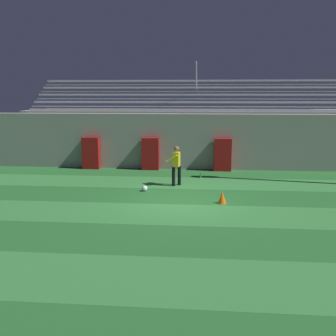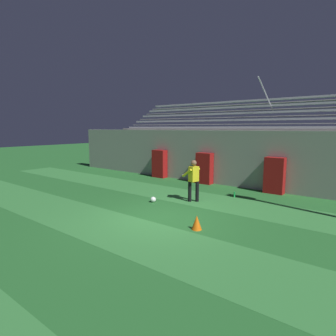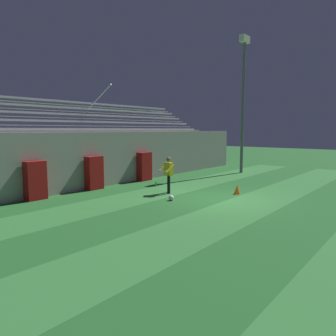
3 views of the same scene
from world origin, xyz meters
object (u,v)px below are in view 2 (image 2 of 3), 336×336
Objects in this scene: padding_pillar_gate_left at (204,168)px; water_bottle at (234,195)px; padding_pillar_gate_right at (275,175)px; soccer_ball at (153,200)px; padding_pillar_far_left at (160,164)px; traffic_cone at (197,223)px; goalkeeper at (193,178)px.

water_bottle is (2.55, -1.80, -0.69)m from padding_pillar_gate_left.
padding_pillar_gate_left is at bearing 144.80° from water_bottle.
padding_pillar_gate_right is 5.62m from soccer_ball.
traffic_cone is (6.40, -6.02, -0.60)m from padding_pillar_far_left.
padding_pillar_far_left is 3.88× the size of traffic_cone.
padding_pillar_gate_right is 6.06m from traffic_cone.
padding_pillar_gate_left is 3.76m from goalkeeper.
goalkeeper reaches higher than soccer_ball.
padding_pillar_far_left is at bearing 136.75° from traffic_cone.
water_bottle reaches higher than soccer_ball.
padding_pillar_far_left is at bearing 143.22° from goalkeeper.
padding_pillar_gate_left is at bearing 0.00° from padding_pillar_far_left.
padding_pillar_far_left is 5.75m from goalkeeper.
padding_pillar_far_left is 5.95m from water_bottle.
padding_pillar_gate_left reaches higher than water_bottle.
water_bottle is at bearing -120.77° from padding_pillar_gate_right.
soccer_ball is (0.35, -4.52, -0.70)m from padding_pillar_gate_left.
padding_pillar_gate_right is (3.62, 0.00, 0.00)m from padding_pillar_gate_left.
soccer_ball is 0.92× the size of water_bottle.
goalkeeper reaches higher than padding_pillar_far_left.
goalkeeper is at bearing 124.87° from traffic_cone.
goalkeeper is (-2.09, -3.44, 0.14)m from padding_pillar_gate_right.
traffic_cone is at bearing -92.81° from padding_pillar_gate_right.
traffic_cone reaches higher than soccer_ball.
padding_pillar_gate_left is 4.59m from soccer_ball.
goalkeeper is at bearing -66.08° from padding_pillar_gate_left.
padding_pillar_far_left is 5.72m from soccer_ball.
goalkeeper reaches higher than padding_pillar_gate_right.
traffic_cone is 4.29m from water_bottle.
padding_pillar_gate_left is 3.88× the size of traffic_cone.
goalkeeper is 3.23m from traffic_cone.
goalkeeper is at bearing -121.96° from water_bottle.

